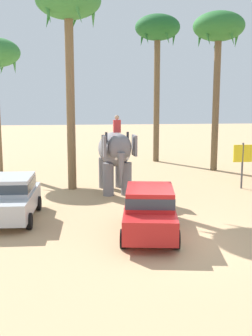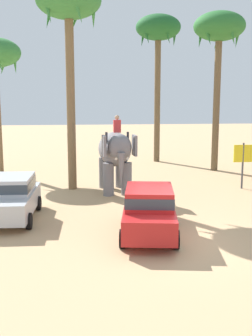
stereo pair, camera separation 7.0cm
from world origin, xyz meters
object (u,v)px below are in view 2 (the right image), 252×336
(palm_tree_left_of_road, at_px, (219,33))
(signboard_yellow, at_px, (243,157))
(car_sedan_foreground, at_px, (149,209))
(palm_tree_near_hut, at_px, (158,34))
(car_parked_far_side, at_px, (12,196))
(elephant_with_mahout, at_px, (115,153))
(palm_tree_far_back, at_px, (69,9))

(palm_tree_left_of_road, relative_size, signboard_yellow, 4.15)
(palm_tree_left_of_road, distance_m, signboard_yellow, 8.92)
(car_sedan_foreground, xyz_separation_m, signboard_yellow, (6.06, 6.80, 0.76))
(signboard_yellow, bearing_deg, car_sedan_foreground, -131.73)
(palm_tree_near_hut, relative_size, palm_tree_left_of_road, 1.06)
(car_parked_far_side, relative_size, palm_tree_near_hut, 0.40)
(palm_tree_near_hut, bearing_deg, signboard_yellow, -74.37)
(palm_tree_near_hut, relative_size, signboard_yellow, 4.38)
(car_parked_far_side, xyz_separation_m, palm_tree_near_hut, (8.34, 14.00, 8.25))
(elephant_with_mahout, height_order, signboard_yellow, elephant_with_mahout)
(car_sedan_foreground, height_order, signboard_yellow, signboard_yellow)
(elephant_with_mahout, xyz_separation_m, palm_tree_near_hut, (3.92, 9.79, 7.19))
(car_sedan_foreground, relative_size, elephant_with_mahout, 1.10)
(car_sedan_foreground, xyz_separation_m, palm_tree_left_of_road, (6.41, 12.32, 7.76))
(palm_tree_left_of_road, height_order, palm_tree_far_back, palm_tree_far_back)
(car_parked_far_side, xyz_separation_m, signboard_yellow, (11.05, 4.30, 0.76))
(car_parked_far_side, distance_m, palm_tree_near_hut, 18.27)
(palm_tree_far_back, relative_size, signboard_yellow, 4.27)
(car_sedan_foreground, bearing_deg, palm_tree_far_back, 109.58)
(elephant_with_mahout, relative_size, signboard_yellow, 1.63)
(elephant_with_mahout, bearing_deg, car_sedan_foreground, -85.08)
(signboard_yellow, bearing_deg, palm_tree_near_hut, 105.63)
(palm_tree_left_of_road, bearing_deg, elephant_with_mahout, -141.20)
(elephant_with_mahout, xyz_separation_m, palm_tree_left_of_road, (6.99, 5.62, 6.69))
(car_sedan_foreground, height_order, palm_tree_far_back, palm_tree_far_back)
(palm_tree_near_hut, height_order, signboard_yellow, palm_tree_near_hut)
(palm_tree_left_of_road, bearing_deg, palm_tree_far_back, -153.18)
(car_sedan_foreground, height_order, palm_tree_left_of_road, palm_tree_left_of_road)
(car_parked_far_side, height_order, elephant_with_mahout, elephant_with_mahout)
(palm_tree_left_of_road, bearing_deg, signboard_yellow, -93.61)
(car_sedan_foreground, xyz_separation_m, elephant_with_mahout, (-0.58, 6.70, 1.06))
(palm_tree_far_back, distance_m, signboard_yellow, 11.44)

